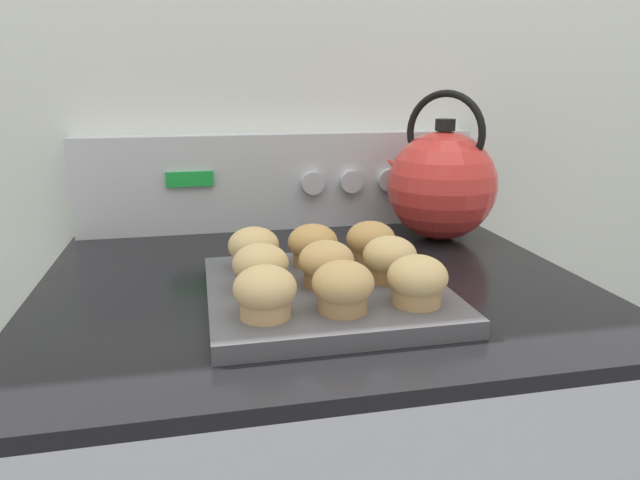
{
  "coord_description": "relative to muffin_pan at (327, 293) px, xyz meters",
  "views": [
    {
      "loc": [
        -0.15,
        -0.42,
        1.21
      ],
      "look_at": [
        0.0,
        0.31,
        1.0
      ],
      "focal_mm": 32.0,
      "sensor_mm": 36.0,
      "label": 1
    }
  ],
  "objects": [
    {
      "name": "muffin_r2_c2",
      "position": [
        0.08,
        0.09,
        0.04
      ],
      "size": [
        0.07,
        0.07,
        0.06
      ],
      "color": "olive",
      "rests_on": "muffin_pan"
    },
    {
      "name": "muffin_r1_c2",
      "position": [
        0.09,
        0.0,
        0.04
      ],
      "size": [
        0.07,
        0.07,
        0.06
      ],
      "color": "olive",
      "rests_on": "muffin_pan"
    },
    {
      "name": "muffin_r0_c2",
      "position": [
        0.09,
        -0.09,
        0.04
      ],
      "size": [
        0.07,
        0.07,
        0.06
      ],
      "color": "tan",
      "rests_on": "muffin_pan"
    },
    {
      "name": "muffin_r1_c0",
      "position": [
        -0.08,
        0.0,
        0.04
      ],
      "size": [
        0.07,
        0.07,
        0.06
      ],
      "color": "#A37A4C",
      "rests_on": "muffin_pan"
    },
    {
      "name": "muffin_r2_c1",
      "position": [
        -0.0,
        0.09,
        0.04
      ],
      "size": [
        0.07,
        0.07,
        0.06
      ],
      "color": "#A37A4C",
      "rests_on": "muffin_pan"
    },
    {
      "name": "muffin_r0_c1",
      "position": [
        0.0,
        -0.09,
        0.04
      ],
      "size": [
        0.07,
        0.07,
        0.06
      ],
      "color": "#A37A4C",
      "rests_on": "muffin_pan"
    },
    {
      "name": "control_panel",
      "position": [
        0.0,
        0.41,
        0.08
      ],
      "size": [
        0.76,
        0.07,
        0.18
      ],
      "color": "#B7BABF",
      "rests_on": "stove_range"
    },
    {
      "name": "muffin_pan",
      "position": [
        0.0,
        0.0,
        0.0
      ],
      "size": [
        0.3,
        0.3,
        0.02
      ],
      "color": "#4C4C51",
      "rests_on": "stove_range"
    },
    {
      "name": "muffin_r0_c0",
      "position": [
        -0.09,
        -0.09,
        0.04
      ],
      "size": [
        0.07,
        0.07,
        0.06
      ],
      "color": "tan",
      "rests_on": "muffin_pan"
    },
    {
      "name": "wall_back",
      "position": [
        -0.0,
        0.46,
        0.26
      ],
      "size": [
        8.0,
        0.05,
        2.4
      ],
      "color": "silver",
      "rests_on": "ground_plane"
    },
    {
      "name": "muffin_r1_c1",
      "position": [
        0.0,
        -0.0,
        0.04
      ],
      "size": [
        0.07,
        0.07,
        0.06
      ],
      "color": "olive",
      "rests_on": "muffin_pan"
    },
    {
      "name": "tea_kettle",
      "position": [
        0.27,
        0.26,
        0.09
      ],
      "size": [
        0.19,
        0.21,
        0.26
      ],
      "color": "red",
      "rests_on": "stove_range"
    },
    {
      "name": "muffin_r2_c0",
      "position": [
        -0.09,
        0.09,
        0.04
      ],
      "size": [
        0.07,
        0.07,
        0.06
      ],
      "color": "#A37A4C",
      "rests_on": "muffin_pan"
    }
  ]
}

